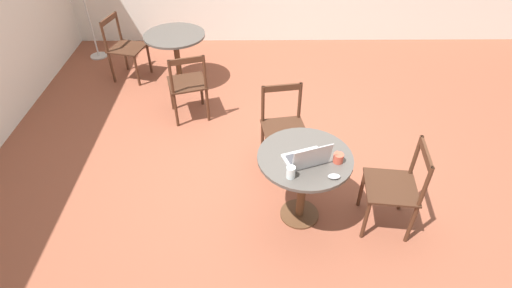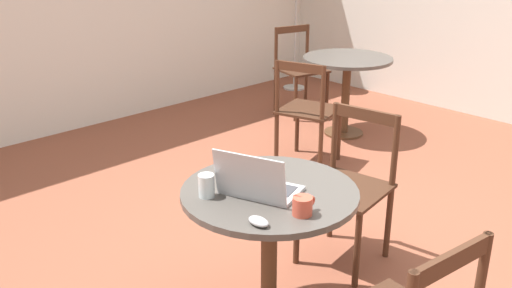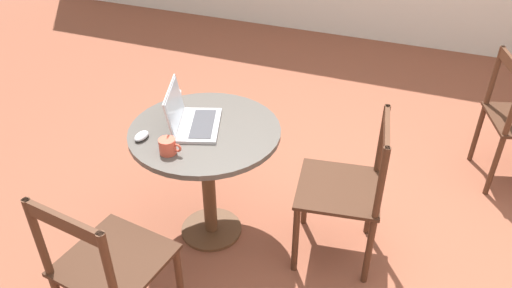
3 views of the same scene
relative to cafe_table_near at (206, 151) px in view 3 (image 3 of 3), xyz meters
The scene contains 8 objects.
ground_plane 0.98m from the cafe_table_near, 14.45° to the left, with size 16.00×16.00×0.00m, color brown.
cafe_table_near is the anchor object (origin of this frame).
chair_near_front 0.83m from the cafe_table_near, 97.23° to the right, with size 0.49×0.49×0.90m.
chair_near_right 0.80m from the cafe_table_near, ahead, with size 0.51×0.51×0.90m.
laptop 0.21m from the cafe_table_near, behind, with size 0.35×0.41×0.23m.
mouse 0.37m from the cafe_table_near, 142.73° to the right, with size 0.06×0.10×0.03m.
mug 0.33m from the cafe_table_near, 104.67° to the right, with size 0.12×0.09×0.08m.
drinking_glass 0.35m from the cafe_table_near, 150.06° to the left, with size 0.07×0.07×0.11m.
Camera 3 is at (0.33, -2.19, 2.19)m, focal length 35.00 mm.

